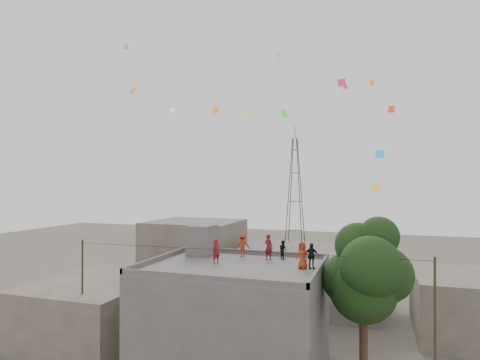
# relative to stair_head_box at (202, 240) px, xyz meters

# --- Properties ---
(main_building) EXTENTS (10.00, 8.00, 6.10)m
(main_building) POSITION_rel_stair_head_box_xyz_m (3.20, -2.60, -4.05)
(main_building) COLOR #524F4C
(main_building) RESTS_ON ground
(parapet) EXTENTS (10.00, 8.00, 0.30)m
(parapet) POSITION_rel_stair_head_box_xyz_m (3.20, -2.60, -0.85)
(parapet) COLOR #524F4C
(parapet) RESTS_ON main_building
(stair_head_box) EXTENTS (1.60, 1.80, 2.00)m
(stair_head_box) POSITION_rel_stair_head_box_xyz_m (0.00, 0.00, 0.00)
(stair_head_box) COLOR #524F4C
(stair_head_box) RESTS_ON main_building
(neighbor_west) EXTENTS (8.00, 10.00, 4.00)m
(neighbor_west) POSITION_rel_stair_head_box_xyz_m (-7.80, -0.60, -5.10)
(neighbor_west) COLOR #554F43
(neighbor_west) RESTS_ON ground
(neighbor_north) EXTENTS (12.00, 9.00, 5.00)m
(neighbor_north) POSITION_rel_stair_head_box_xyz_m (5.20, 11.40, -4.60)
(neighbor_north) COLOR #524F4C
(neighbor_north) RESTS_ON ground
(neighbor_northwest) EXTENTS (9.00, 8.00, 7.00)m
(neighbor_northwest) POSITION_rel_stair_head_box_xyz_m (-6.80, 13.40, -3.60)
(neighbor_northwest) COLOR #554F43
(neighbor_northwest) RESTS_ON ground
(neighbor_east) EXTENTS (7.00, 8.00, 4.40)m
(neighbor_east) POSITION_rel_stair_head_box_xyz_m (17.20, 7.40, -4.90)
(neighbor_east) COLOR #554F43
(neighbor_east) RESTS_ON ground
(tree) EXTENTS (4.90, 4.60, 9.10)m
(tree) POSITION_rel_stair_head_box_xyz_m (10.57, -2.00, -1.00)
(tree) COLOR black
(tree) RESTS_ON ground
(utility_line) EXTENTS (20.12, 0.62, 7.40)m
(utility_line) POSITION_rel_stair_head_box_xyz_m (3.70, -3.85, -3.27)
(utility_line) COLOR black
(utility_line) RESTS_ON ground
(transmission_tower) EXTENTS (2.97, 2.97, 20.01)m
(transmission_tower) POSITION_rel_stair_head_box_xyz_m (-0.80, 37.40, 1.97)
(transmission_tower) COLOR black
(transmission_tower) RESTS_ON ground
(person_red_adult) EXTENTS (0.69, 0.57, 1.61)m
(person_red_adult) POSITION_rel_stair_head_box_xyz_m (4.67, -0.22, -0.19)
(person_red_adult) COLOR maroon
(person_red_adult) RESTS_ON main_building
(person_orange_child) EXTENTS (0.87, 0.72, 1.52)m
(person_orange_child) POSITION_rel_stair_head_box_xyz_m (7.12, -2.16, -0.24)
(person_orange_child) COLOR #9F3212
(person_orange_child) RESTS_ON main_building
(person_dark_child) EXTENTS (0.72, 0.72, 1.18)m
(person_dark_child) POSITION_rel_stair_head_box_xyz_m (5.46, 0.37, -0.41)
(person_dark_child) COLOR black
(person_dark_child) RESTS_ON main_building
(person_dark_adult) EXTENTS (0.91, 0.69, 1.44)m
(person_dark_adult) POSITION_rel_stair_head_box_xyz_m (7.60, -2.01, -0.28)
(person_dark_adult) COLOR black
(person_dark_adult) RESTS_ON main_building
(person_orange_adult) EXTENTS (1.09, 0.80, 1.52)m
(person_orange_adult) POSITION_rel_stair_head_box_xyz_m (2.78, 0.25, -0.24)
(person_orange_adult) COLOR #9F2A12
(person_orange_adult) RESTS_ON main_building
(person_red_child) EXTENTS (0.59, 0.63, 1.45)m
(person_red_child) POSITION_rel_stair_head_box_xyz_m (1.97, -2.31, -0.27)
(person_red_child) COLOR maroon
(person_red_child) RESTS_ON main_building
(kites) EXTENTS (21.19, 15.53, 12.72)m
(kites) POSITION_rel_stair_head_box_xyz_m (4.90, 4.54, 9.76)
(kites) COLOR orange
(kites) RESTS_ON ground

